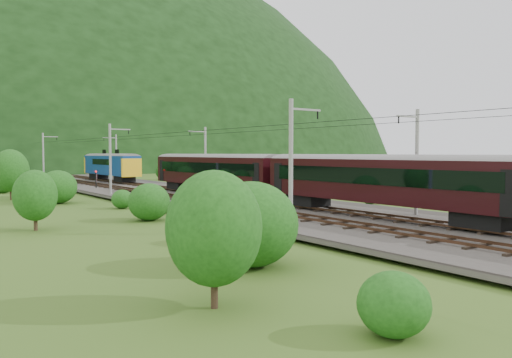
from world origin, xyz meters
TOP-DOWN VIEW (x-y plane):
  - ground at (0.00, 0.00)m, footprint 600.00×600.00m
  - railbed at (0.00, 10.00)m, footprint 14.00×220.00m
  - track_left at (-2.40, 10.00)m, footprint 2.40×220.00m
  - track_right at (2.40, 10.00)m, footprint 2.40×220.00m
  - catenary_left at (-6.12, 32.00)m, footprint 2.54×192.28m
  - catenary_right at (6.12, 32.00)m, footprint 2.54×192.28m
  - overhead_wires at (0.00, 10.00)m, footprint 4.83×198.00m
  - train at (2.40, 0.33)m, footprint 3.04×123.25m
  - hazard_post_near at (-0.27, 55.20)m, footprint 0.15×0.15m
  - hazard_post_far at (0.18, 22.45)m, footprint 0.16×0.16m
  - signal at (-4.14, 43.52)m, footprint 0.25×0.25m
  - vegetation_left at (-13.67, 26.20)m, footprint 11.60×149.15m
  - vegetation_right at (12.11, 17.12)m, footprint 7.54×106.98m

SIDE VIEW (x-z plane):
  - ground at x=0.00m, z-range 0.00..0.00m
  - railbed at x=0.00m, z-range 0.00..0.30m
  - track_left at x=-2.40m, z-range 0.24..0.51m
  - track_right at x=2.40m, z-range 0.24..0.51m
  - hazard_post_near at x=-0.27m, z-range 0.30..1.74m
  - hazard_post_far at x=0.18m, z-range 0.30..1.82m
  - vegetation_right at x=12.11m, z-range -0.13..3.09m
  - signal at x=-4.14m, z-range 0.50..2.80m
  - vegetation_left at x=-13.67m, z-range -0.70..4.69m
  - train at x=2.40m, z-range 0.95..6.23m
  - catenary_left at x=-6.12m, z-range 0.50..8.50m
  - catenary_right at x=6.12m, z-range 0.50..8.50m
  - overhead_wires at x=0.00m, z-range 7.08..7.12m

